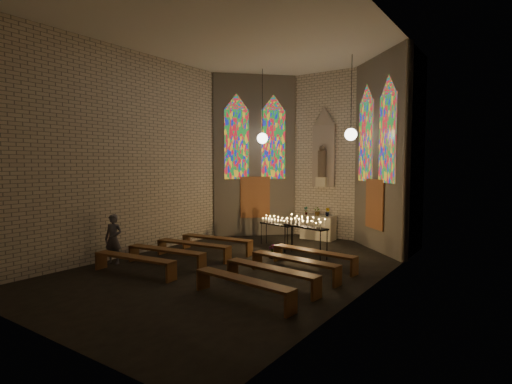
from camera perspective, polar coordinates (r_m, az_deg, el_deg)
floor at (r=12.45m, az=-2.38°, el=-10.61°), size 12.00×12.00×0.00m
room at (r=14.89m, az=5.46°, el=6.20°), size 8.22×12.43×7.00m
altar at (r=16.93m, az=8.84°, el=-5.02°), size 1.40×0.60×1.00m
flower_vase_left at (r=17.05m, az=7.15°, el=-2.65°), size 0.20×0.16×0.35m
flower_vase_center at (r=16.77m, az=8.79°, el=-2.73°), size 0.42×0.40×0.38m
flower_vase_right at (r=16.62m, az=10.19°, el=-2.82°), size 0.24×0.22×0.37m
aisle_flower_pot at (r=13.49m, az=2.26°, el=-8.47°), size 0.33×0.33×0.46m
votive_stand_left at (r=15.22m, az=2.95°, el=-4.34°), size 1.52×0.67×1.09m
votive_stand_right at (r=13.70m, az=7.06°, el=-4.57°), size 1.80×0.87×1.29m
pew_left_0 at (r=14.43m, az=-5.66°, el=-6.83°), size 2.80×0.69×0.53m
pew_right_0 at (r=12.35m, az=8.21°, el=-8.70°), size 2.80×0.69×0.53m
pew_left_1 at (r=13.56m, az=-8.97°, el=-7.56°), size 2.80×0.69×0.53m
pew_right_1 at (r=11.32m, az=5.46°, el=-9.85°), size 2.80×0.69×0.53m
pew_left_2 at (r=12.74m, az=-12.73°, el=-8.37°), size 2.80×0.69×0.53m
pew_right_2 at (r=10.32m, az=2.15°, el=-11.21°), size 2.80×0.69×0.53m
pew_left_3 at (r=11.98m, az=-17.02°, el=-9.23°), size 2.80×0.69×0.53m
pew_right_3 at (r=9.37m, az=-1.91°, el=-12.79°), size 2.80×0.69×0.53m
visitor at (r=13.42m, az=-19.70°, el=-6.34°), size 0.67×0.56×1.57m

